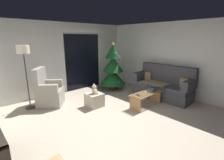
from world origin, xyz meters
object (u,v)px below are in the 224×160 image
floor_lamp (24,56)px  ottoman (94,100)px  book_stack (153,89)px  cell_phone (153,87)px  armchair (48,92)px  coffee_table (146,97)px  teddy_bear_cream (95,90)px  remote_silver (145,92)px  christmas_tree (113,69)px  couch (163,86)px  remote_graphite (138,95)px

floor_lamp → ottoman: (1.45, -1.13, -1.31)m
book_stack → cell_phone: (-0.00, -0.00, 0.06)m
armchair → ottoman: bearing=-47.1°
coffee_table → teddy_bear_cream: (-1.13, 1.00, 0.25)m
remote_silver → armchair: size_ratio=0.14×
remote_silver → cell_phone: bearing=-116.6°
book_stack → floor_lamp: bearing=143.7°
remote_silver → armchair: armchair is taller
remote_silver → cell_phone: size_ratio=1.08×
christmas_tree → teddy_bear_cream: 1.80m
remote_silver → christmas_tree: (0.36, 1.81, 0.40)m
couch → cell_phone: (-0.73, -0.08, 0.11)m
armchair → floor_lamp: bearing=167.3°
book_stack → floor_lamp: (-2.90, 2.13, 1.06)m
cell_phone → remote_silver: bearing=149.6°
book_stack → ottoman: (-1.45, 1.01, -0.25)m
book_stack → teddy_bear_cream: 1.76m
floor_lamp → cell_phone: bearing=-36.4°
remote_graphite → christmas_tree: (0.74, 1.85, 0.40)m
coffee_table → floor_lamp: bearing=140.5°
remote_graphite → christmas_tree: 2.03m
cell_phone → floor_lamp: bearing=127.3°
christmas_tree → floor_lamp: bearing=175.1°
coffee_table → cell_phone: size_ratio=7.64×
floor_lamp → teddy_bear_cream: (1.46, -1.13, -0.99)m
floor_lamp → teddy_bear_cream: bearing=-37.9°
remote_graphite → cell_phone: bearing=-149.2°
couch → remote_silver: couch is taller
teddy_bear_cream → book_stack: bearing=-34.6°
armchair → floor_lamp: floor_lamp is taller
coffee_table → cell_phone: bearing=-0.3°
couch → floor_lamp: (-3.62, 2.06, 1.11)m
remote_silver → teddy_bear_cream: (-1.17, 0.93, 0.10)m
couch → christmas_tree: size_ratio=1.07×
couch → floor_lamp: size_ratio=1.10×
remote_graphite → floor_lamp: floor_lamp is taller
couch → ottoman: 2.37m
remote_graphite → cell_phone: cell_phone is taller
remote_graphite → remote_silver: same height
remote_silver → book_stack: book_stack is taller
book_stack → couch: bearing=6.1°
cell_phone → floor_lamp: floor_lamp is taller
cell_phone → teddy_bear_cream: bearing=129.0°
couch → book_stack: (-0.72, -0.08, 0.05)m
remote_silver → armchair: (-2.12, 1.95, -0.02)m
ottoman → teddy_bear_cream: bearing=-41.4°
christmas_tree → armchair: bearing=176.8°
cell_phone → ottoman: 1.79m
coffee_table → cell_phone: 0.39m
christmas_tree → teddy_bear_cream: size_ratio=6.43×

